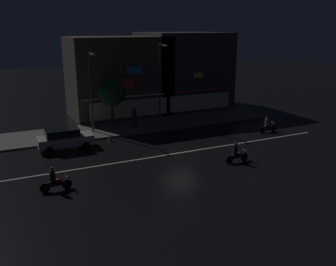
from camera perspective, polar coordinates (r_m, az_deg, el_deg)
ground_plane at (r=28.78m, az=1.91°, el=-3.09°), size 140.00×140.00×0.00m
lane_divider_stripe at (r=28.78m, az=1.91°, el=-3.08°), size 26.83×0.16×0.01m
sidewalk_far at (r=36.45m, az=-4.49°, el=1.11°), size 28.24×5.17×0.14m
storefront_left_block at (r=45.45m, az=2.22°, el=9.71°), size 9.50×9.08×8.87m
storefront_center_block at (r=41.13m, az=-7.64°, el=8.65°), size 10.57×6.79×8.50m
streetlamp_west at (r=33.92m, az=-11.80°, el=7.18°), size 0.44×1.64×7.23m
streetlamp_mid at (r=36.60m, az=-1.18°, el=8.61°), size 0.44×1.64×7.81m
pedestrian_on_sidewalk at (r=35.85m, az=-5.22°, el=2.42°), size 0.41×0.41×1.93m
street_tree at (r=35.87m, az=-8.72°, el=6.28°), size 2.66×2.66×4.67m
parked_car_near_kerb at (r=30.61m, az=-15.72°, el=-0.81°), size 4.30×1.98×1.67m
motorcycle_lead at (r=27.07m, az=10.54°, el=-3.20°), size 1.90×0.60×1.52m
motorcycle_following at (r=35.51m, az=15.12°, el=1.13°), size 1.90×0.60×1.52m
motorcycle_opposite_lane at (r=23.09m, az=-17.14°, el=-7.10°), size 1.90×0.60×1.52m
traffic_cone at (r=32.05m, az=-8.95°, el=-0.75°), size 0.36×0.36×0.55m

